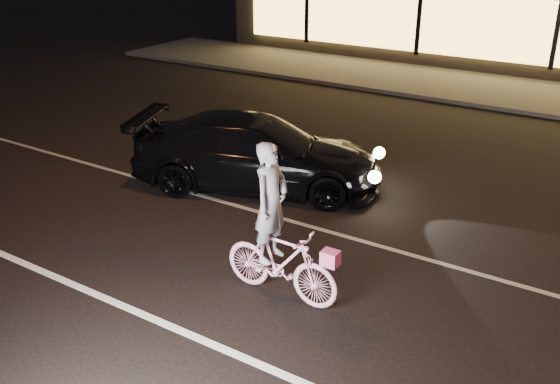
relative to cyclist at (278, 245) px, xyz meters
The scene contains 6 objects.
ground 1.05m from the cyclist, ahead, with size 90.00×90.00×0.00m, color black.
lane_stripe_near 1.74m from the cyclist, 64.64° to the right, with size 60.00×0.12×0.01m, color silver.
lane_stripe_far 2.34m from the cyclist, 72.49° to the left, with size 60.00×0.10×0.01m, color gray.
sidewalk 13.14m from the cyclist, 87.10° to the left, with size 30.00×4.00×0.12m, color #383533.
cyclist is the anchor object (origin of this frame).
sedan 3.97m from the cyclist, 128.83° to the left, with size 5.26×3.58×1.41m.
Camera 1 is at (3.43, -6.41, 4.88)m, focal length 40.00 mm.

